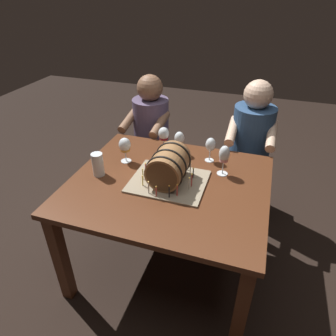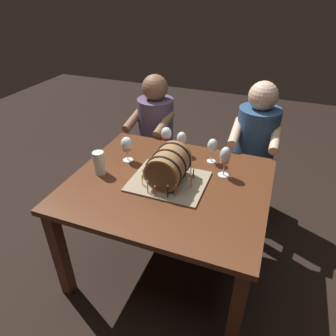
{
  "view_description": "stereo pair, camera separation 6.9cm",
  "coord_description": "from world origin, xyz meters",
  "views": [
    {
      "loc": [
        0.47,
        -1.44,
        1.79
      ],
      "look_at": [
        -0.0,
        0.0,
        0.83
      ],
      "focal_mm": 32.19,
      "sensor_mm": 36.0,
      "label": 1
    },
    {
      "loc": [
        0.54,
        -1.42,
        1.79
      ],
      "look_at": [
        -0.0,
        0.0,
        0.83
      ],
      "focal_mm": 32.19,
      "sensor_mm": 36.0,
      "label": 2
    }
  ],
  "objects": [
    {
      "name": "ground_plane",
      "position": [
        0.0,
        0.0,
        0.0
      ],
      "size": [
        8.0,
        8.0,
        0.0
      ],
      "primitive_type": "plane",
      "color": "black"
    },
    {
      "name": "dining_table",
      "position": [
        0.0,
        0.0,
        0.62
      ],
      "size": [
        1.2,
        1.03,
        0.73
      ],
      "color": "#562D19",
      "rests_on": "ground"
    },
    {
      "name": "barrel_cake",
      "position": [
        -0.0,
        0.0,
        0.83
      ],
      "size": [
        0.45,
        0.38,
        0.23
      ],
      "color": "gray",
      "rests_on": "dining_table"
    },
    {
      "name": "wine_glass_red",
      "position": [
        -0.16,
        0.38,
        0.85
      ],
      "size": [
        0.08,
        0.08,
        0.18
      ],
      "color": "white",
      "rests_on": "dining_table"
    },
    {
      "name": "wine_glass_rose",
      "position": [
        0.3,
        0.2,
        0.87
      ],
      "size": [
        0.07,
        0.07,
        0.2
      ],
      "color": "white",
      "rests_on": "dining_table"
    },
    {
      "name": "wine_glass_empty",
      "position": [
        0.19,
        0.33,
        0.85
      ],
      "size": [
        0.07,
        0.07,
        0.17
      ],
      "color": "white",
      "rests_on": "dining_table"
    },
    {
      "name": "wine_glass_amber",
      "position": [
        -0.35,
        0.15,
        0.85
      ],
      "size": [
        0.08,
        0.08,
        0.18
      ],
      "color": "white",
      "rests_on": "dining_table"
    },
    {
      "name": "wine_glass_white",
      "position": [
        -0.04,
        0.37,
        0.84
      ],
      "size": [
        0.07,
        0.07,
        0.17
      ],
      "color": "white",
      "rests_on": "dining_table"
    },
    {
      "name": "beer_pint",
      "position": [
        -0.45,
        -0.06,
        0.8
      ],
      "size": [
        0.07,
        0.07,
        0.15
      ],
      "color": "white",
      "rests_on": "dining_table"
    },
    {
      "name": "person_seated_left",
      "position": [
        -0.43,
        0.81,
        0.51
      ],
      "size": [
        0.36,
        0.46,
        1.14
      ],
      "color": "#372D40",
      "rests_on": "ground"
    },
    {
      "name": "person_seated_right",
      "position": [
        0.43,
        0.81,
        0.54
      ],
      "size": [
        0.36,
        0.45,
        1.18
      ],
      "color": "#1B2D46",
      "rests_on": "ground"
    }
  ]
}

